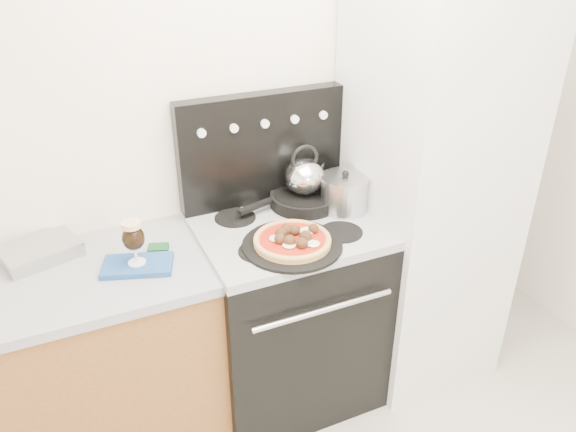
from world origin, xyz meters
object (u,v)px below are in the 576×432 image
oven_mitt (138,265)px  skillet (304,199)px  fridge (426,192)px  beer_glass (134,242)px  base_cabinet (33,385)px  pizza_pan (292,245)px  stock_pot (344,194)px  tea_kettle (304,174)px  stove_body (287,315)px  pizza (292,239)px

oven_mitt → skillet: bearing=12.7°
fridge → beer_glass: size_ratio=10.43×
base_cabinet → beer_glass: 0.75m
pizza_pan → stock_pot: (0.34, 0.19, 0.07)m
oven_mitt → pizza_pan: size_ratio=0.65×
pizza_pan → tea_kettle: size_ratio=2.05×
fridge → pizza_pan: size_ratio=4.72×
beer_glass → stock_pot: 0.93m
base_cabinet → skillet: bearing=5.3°
beer_glass → stock_pot: (0.93, 0.06, -0.02)m
stock_pot → stove_body: bearing=-174.5°
base_cabinet → fridge: fridge is taller
base_cabinet → tea_kettle: (1.25, 0.12, 0.64)m
stove_body → skillet: skillet is taller
pizza_pan → pizza: bearing=180.0°
skillet → stock_pot: 0.19m
beer_glass → tea_kettle: tea_kettle is taller
fridge → pizza_pan: 0.76m
skillet → pizza: bearing=-123.1°
oven_mitt → skillet: 0.81m
pizza → fridge: bearing=10.6°
beer_glass → pizza: 0.61m
stove_body → fridge: size_ratio=0.46×
stove_body → pizza: size_ratio=2.85×
pizza → tea_kettle: tea_kettle is taller
base_cabinet → fridge: 1.88m
stove_body → tea_kettle: (0.15, 0.14, 0.63)m
beer_glass → pizza_pan: beer_glass is taller
stock_pot → base_cabinet: bearing=-179.9°
fridge → tea_kettle: 0.59m
oven_mitt → stock_pot: bearing=3.9°
pizza_pan → stock_pot: size_ratio=1.93×
base_cabinet → stove_body: bearing=-1.3°
fridge → pizza: 0.76m
fridge → pizza_pan: bearing=-169.4°
oven_mitt → pizza: size_ratio=0.85×
beer_glass → base_cabinet: bearing=172.5°
pizza_pan → stock_pot: bearing=29.4°
oven_mitt → base_cabinet: bearing=172.5°
stove_body → pizza_pan: size_ratio=2.19×
beer_glass → pizza_pan: 0.61m
stove_body → stock_pot: stock_pot is taller
beer_glass → pizza_pan: bearing=-12.4°
beer_glass → pizza_pan: (0.59, -0.13, -0.09)m
oven_mitt → skillet: (0.79, 0.18, 0.04)m
base_cabinet → stove_body: size_ratio=1.65×
base_cabinet → tea_kettle: 1.41m
stock_pot → pizza_pan: bearing=-150.6°
pizza_pan → tea_kettle: (0.20, 0.31, 0.15)m
base_cabinet → fridge: bearing=-1.6°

